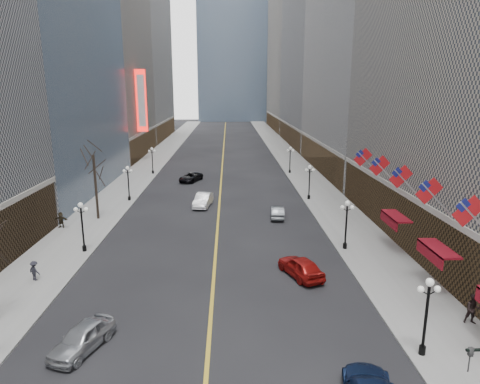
{
  "coord_description": "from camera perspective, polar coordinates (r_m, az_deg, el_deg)",
  "views": [
    {
      "loc": [
        1.22,
        -6.48,
        14.39
      ],
      "look_at": [
        1.85,
        16.94,
        8.7
      ],
      "focal_mm": 32.0,
      "sensor_mm": 36.0,
      "label": 1
    }
  ],
  "objects": [
    {
      "name": "streetlamp_east_3",
      "position": [
        74.14,
        6.7,
        4.65
      ],
      "size": [
        1.26,
        0.44,
        4.52
      ],
      "color": "black",
      "rests_on": "sidewalk_east"
    },
    {
      "name": "car_nb_mid",
      "position": [
        53.56,
        -4.94,
        -1.07
      ],
      "size": [
        2.46,
        5.17,
        1.64
      ],
      "primitive_type": "imported",
      "rotation": [
        0.0,
        0.0,
        -0.15
      ],
      "color": "white",
      "rests_on": "ground"
    },
    {
      "name": "flag_4",
      "position": [
        41.59,
        18.31,
        3.13
      ],
      "size": [
        2.87,
        0.12,
        2.87
      ],
      "color": "#B2B2B7",
      "rests_on": "ground"
    },
    {
      "name": "streetlamp_west_1",
      "position": [
        40.4,
        -20.32,
        -3.74
      ],
      "size": [
        1.26,
        0.44,
        4.52
      ],
      "color": "black",
      "rests_on": "sidewalk_west"
    },
    {
      "name": "sidewalk_east",
      "position": [
        78.85,
        7.82,
        3.07
      ],
      "size": [
        6.0,
        230.0,
        0.15
      ],
      "primitive_type": "cube",
      "color": "gray",
      "rests_on": "ground"
    },
    {
      "name": "flag_5",
      "position": [
        46.25,
        16.26,
        4.28
      ],
      "size": [
        2.87,
        0.12,
        2.87
      ],
      "color": "#B2B2B7",
      "rests_on": "ground"
    },
    {
      "name": "theatre_marquee",
      "position": [
        88.18,
        -13.01,
        11.76
      ],
      "size": [
        2.0,
        0.55,
        12.0
      ],
      "color": "red",
      "rests_on": "ground"
    },
    {
      "name": "lane_line",
      "position": [
        87.67,
        -2.33,
        4.2
      ],
      "size": [
        0.25,
        200.0,
        0.02
      ],
      "primitive_type": "cube",
      "color": "gold",
      "rests_on": "ground"
    },
    {
      "name": "awning_b",
      "position": [
        34.06,
        24.67,
        -7.04
      ],
      "size": [
        1.4,
        4.0,
        0.93
      ],
      "color": "maroon",
      "rests_on": "ground"
    },
    {
      "name": "streetlamp_east_1",
      "position": [
        39.68,
        14.01,
        -3.59
      ],
      "size": [
        1.26,
        0.44,
        4.52
      ],
      "color": "black",
      "rests_on": "sidewalk_east"
    },
    {
      "name": "flag_3",
      "position": [
        37.01,
        20.88,
        1.69
      ],
      "size": [
        2.87,
        0.12,
        2.87
      ],
      "color": "#B2B2B7",
      "rests_on": "ground"
    },
    {
      "name": "ped_west_far",
      "position": [
        48.62,
        -22.77,
        -3.44
      ],
      "size": [
        1.58,
        0.55,
        1.68
      ],
      "primitive_type": "imported",
      "rotation": [
        0.0,
        0.0,
        -0.06
      ],
      "color": "black",
      "rests_on": "sidewalk_west"
    },
    {
      "name": "streetlamp_west_3",
      "position": [
        74.53,
        -11.63,
        4.51
      ],
      "size": [
        1.26,
        0.44,
        4.52
      ],
      "color": "black",
      "rests_on": "sidewalk_west"
    },
    {
      "name": "ped_east_walk",
      "position": [
        30.91,
        28.67,
        -13.57
      ],
      "size": [
        1.02,
        0.68,
        1.93
      ],
      "primitive_type": "imported",
      "rotation": [
        0.0,
        0.0,
        -0.18
      ],
      "color": "black",
      "rests_on": "sidewalk_east"
    },
    {
      "name": "tree_west_far",
      "position": [
        49.43,
        -18.89,
        3.43
      ],
      "size": [
        3.6,
        3.6,
        7.92
      ],
      "color": "#2D231C",
      "rests_on": "sidewalk_west"
    },
    {
      "name": "bldg_west_d",
      "position": [
        133.02,
        -16.35,
        22.57
      ],
      "size": [
        26.6,
        38.6,
        72.8
      ],
      "color": "beige",
      "rests_on": "ground"
    },
    {
      "name": "streetlamp_east_2",
      "position": [
        56.67,
        9.25,
        1.78
      ],
      "size": [
        1.26,
        0.44,
        4.52
      ],
      "color": "black",
      "rests_on": "sidewalk_east"
    },
    {
      "name": "streetlamp_west_2",
      "position": [
        57.18,
        -14.68,
        1.61
      ],
      "size": [
        1.26,
        0.44,
        4.52
      ],
      "color": "black",
      "rests_on": "sidewalk_west"
    },
    {
      "name": "bldg_west_c",
      "position": [
        99.11,
        -21.03,
        19.05
      ],
      "size": [
        26.6,
        30.6,
        50.8
      ],
      "color": "#A09584",
      "rests_on": "ground"
    },
    {
      "name": "awning_c",
      "position": [
        40.99,
        19.85,
        -3.2
      ],
      "size": [
        1.4,
        4.0,
        0.93
      ],
      "color": "maroon",
      "rests_on": "ground"
    },
    {
      "name": "flag_2",
      "position": [
        32.56,
        24.15,
        -0.16
      ],
      "size": [
        2.87,
        0.12,
        2.87
      ],
      "color": "#B2B2B7",
      "rests_on": "ground"
    },
    {
      "name": "sidewalk_west",
      "position": [
        79.28,
        -12.61,
        2.92
      ],
      "size": [
        6.0,
        230.0,
        0.15
      ],
      "primitive_type": "cube",
      "color": "gray",
      "rests_on": "ground"
    },
    {
      "name": "car_nb_far",
      "position": [
        68.21,
        -6.58,
        1.98
      ],
      "size": [
        4.0,
        5.49,
        1.39
      ],
      "primitive_type": "imported",
      "rotation": [
        0.0,
        0.0,
        -0.38
      ],
      "color": "black",
      "rests_on": "ground"
    },
    {
      "name": "bldg_east_c",
      "position": [
        116.48,
        13.38,
        18.13
      ],
      "size": [
        26.6,
        40.6,
        48.8
      ],
      "color": "gray",
      "rests_on": "ground"
    },
    {
      "name": "ped_west_walk",
      "position": [
        36.51,
        -25.72,
        -9.42
      ],
      "size": [
        1.07,
        0.82,
        1.54
      ],
      "primitive_type": "imported",
      "rotation": [
        0.0,
        0.0,
        2.66
      ],
      "color": "#212129",
      "rests_on": "sidewalk_west"
    },
    {
      "name": "car_nb_near",
      "position": [
        26.87,
        -20.3,
        -17.76
      ],
      "size": [
        3.25,
        4.8,
        1.52
      ],
      "primitive_type": "imported",
      "rotation": [
        0.0,
        0.0,
        -0.36
      ],
      "color": "#ACAFB4",
      "rests_on": "ground"
    },
    {
      "name": "bldg_east_d",
      "position": [
        158.99,
        9.4,
        19.54
      ],
      "size": [
        26.6,
        46.6,
        62.8
      ],
      "color": "#A09584",
      "rests_on": "ground"
    },
    {
      "name": "streetlamp_east_0",
      "position": [
        25.75,
        23.66,
        -14.08
      ],
      "size": [
        1.26,
        0.44,
        4.52
      ],
      "color": "black",
      "rests_on": "sidewalk_east"
    },
    {
      "name": "car_sb_far",
      "position": [
        48.88,
        5.03,
        -2.69
      ],
      "size": [
        1.8,
        4.22,
        1.35
      ],
      "primitive_type": "imported",
      "rotation": [
        0.0,
        0.0,
        3.05
      ],
      "color": "#55595D",
      "rests_on": "ground"
    },
    {
      "name": "flag_1",
      "position": [
        28.29,
        28.43,
        -2.57
      ],
      "size": [
        2.87,
        0.12,
        2.87
      ],
      "color": "#B2B2B7",
      "rests_on": "ground"
    },
    {
      "name": "car_sb_mid",
      "position": [
        34.27,
        8.1,
        -9.83
      ],
      "size": [
        3.55,
        5.13,
        1.62
      ],
      "primitive_type": "imported",
      "rotation": [
        0.0,
        0.0,
        3.52
      ],
      "color": "#9C1311",
      "rests_on": "ground"
    }
  ]
}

